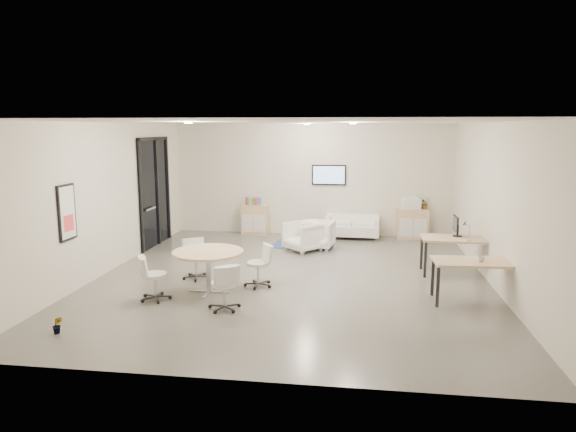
% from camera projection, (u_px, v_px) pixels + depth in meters
% --- Properties ---
extents(room_shell, '(9.60, 10.60, 4.80)m').
position_uv_depth(room_shell, '(292.00, 202.00, 10.46)').
color(room_shell, '#5D5B55').
rests_on(room_shell, ground).
extents(glass_door, '(0.09, 1.90, 2.85)m').
position_uv_depth(glass_door, '(155.00, 189.00, 13.45)').
color(glass_door, black).
rests_on(glass_door, room_shell).
extents(artwork, '(0.05, 0.54, 1.04)m').
position_uv_depth(artwork, '(67.00, 213.00, 9.44)').
color(artwork, black).
rests_on(artwork, room_shell).
extents(wall_tv, '(0.98, 0.06, 0.58)m').
position_uv_depth(wall_tv, '(329.00, 175.00, 14.73)').
color(wall_tv, black).
rests_on(wall_tv, room_shell).
extents(ceiling_spots, '(3.14, 4.14, 0.03)m').
position_uv_depth(ceiling_spots, '(288.00, 123.00, 11.03)').
color(ceiling_spots, '#FFEAC6').
rests_on(ceiling_spots, room_shell).
extents(sideboard_left, '(0.77, 0.40, 0.86)m').
position_uv_depth(sideboard_left, '(255.00, 219.00, 15.05)').
color(sideboard_left, '#DCB484').
rests_on(sideboard_left, room_shell).
extents(sideboard_right, '(0.85, 0.41, 0.85)m').
position_uv_depth(sideboard_right, '(413.00, 224.00, 14.44)').
color(sideboard_right, '#DCB484').
rests_on(sideboard_right, room_shell).
extents(books, '(0.45, 0.14, 0.22)m').
position_uv_depth(books, '(253.00, 201.00, 14.97)').
color(books, red).
rests_on(books, sideboard_left).
extents(printer, '(0.54, 0.46, 0.36)m').
position_uv_depth(printer, '(411.00, 203.00, 14.36)').
color(printer, white).
rests_on(printer, sideboard_right).
extents(loveseat, '(1.53, 0.80, 0.56)m').
position_uv_depth(loveseat, '(352.00, 227.00, 14.54)').
color(loveseat, white).
rests_on(loveseat, room_shell).
extents(blue_rug, '(1.65, 1.15, 0.01)m').
position_uv_depth(blue_rug, '(304.00, 245.00, 13.67)').
color(blue_rug, '#2F448F').
rests_on(blue_rug, room_shell).
extents(armchair_left, '(1.08, 1.07, 0.81)m').
position_uv_depth(armchair_left, '(303.00, 235.00, 12.98)').
color(armchair_left, white).
rests_on(armchair_left, room_shell).
extents(armchair_right, '(0.87, 0.83, 0.79)m').
position_uv_depth(armchair_right, '(318.00, 233.00, 13.24)').
color(armchair_right, white).
rests_on(armchair_right, room_shell).
extents(desk_rear, '(1.54, 0.79, 0.80)m').
position_uv_depth(desk_rear, '(458.00, 242.00, 10.84)').
color(desk_rear, '#DCB484').
rests_on(desk_rear, room_shell).
extents(desk_front, '(1.53, 0.83, 0.77)m').
position_uv_depth(desk_front, '(476.00, 265.00, 9.06)').
color(desk_front, '#DCB484').
rests_on(desk_front, room_shell).
extents(monitor, '(0.20, 0.50, 0.44)m').
position_uv_depth(monitor, '(456.00, 225.00, 10.93)').
color(monitor, black).
rests_on(monitor, desk_rear).
extents(round_table, '(1.33, 1.33, 0.81)m').
position_uv_depth(round_table, '(208.00, 255.00, 9.62)').
color(round_table, '#DCB484').
rests_on(round_table, room_shell).
extents(meeting_chairs, '(2.50, 2.50, 0.82)m').
position_uv_depth(meeting_chairs, '(209.00, 272.00, 9.67)').
color(meeting_chairs, white).
rests_on(meeting_chairs, room_shell).
extents(plant_cabinet, '(0.39, 0.41, 0.26)m').
position_uv_depth(plant_cabinet, '(424.00, 204.00, 14.32)').
color(plant_cabinet, '#3F7F3F').
rests_on(plant_cabinet, sideboard_right).
extents(plant_floor, '(0.23, 0.30, 0.12)m').
position_uv_depth(plant_floor, '(58.00, 330.00, 7.79)').
color(plant_floor, '#3F7F3F').
rests_on(plant_floor, room_shell).
extents(cup, '(0.16, 0.15, 0.13)m').
position_uv_depth(cup, '(481.00, 257.00, 9.00)').
color(cup, white).
rests_on(cup, desk_front).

